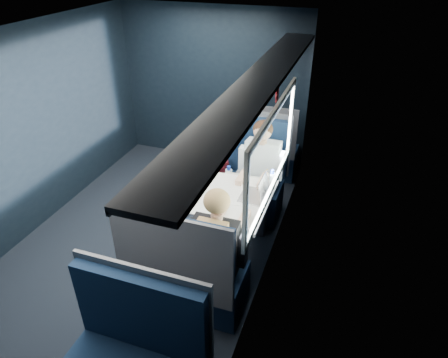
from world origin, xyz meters
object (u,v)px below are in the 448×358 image
(table, at_px, (236,205))
(man, at_px, (260,170))
(seat_bay_far, at_px, (187,276))
(seat_row_front, at_px, (261,150))
(seat_bay_near, at_px, (242,180))
(bottle_small, at_px, (272,181))
(laptop, at_px, (258,192))
(cup, at_px, (270,178))
(woman, at_px, (219,243))

(table, height_order, man, man)
(seat_bay_far, xyz_separation_m, seat_row_front, (0.00, 2.67, -0.00))
(seat_row_front, bearing_deg, man, -77.17)
(table, bearing_deg, seat_bay_near, 102.67)
(table, xyz_separation_m, bottle_small, (0.30, 0.29, 0.18))
(laptop, bearing_deg, seat_row_front, 102.67)
(cup, bearing_deg, man, 124.31)
(seat_bay_near, bearing_deg, table, -77.33)
(woman, relative_size, cup, 15.26)
(woman, bearing_deg, bottle_small, 77.04)
(bottle_small, bearing_deg, man, 119.48)
(man, height_order, woman, same)
(seat_bay_far, bearing_deg, man, 80.97)
(seat_bay_near, height_order, seat_bay_far, same)
(bottle_small, relative_size, cup, 2.75)
(seat_bay_near, bearing_deg, bottle_small, -49.60)
(seat_bay_far, distance_m, bottle_small, 1.33)
(table, height_order, seat_row_front, seat_row_front)
(table, xyz_separation_m, man, (0.07, 0.70, 0.06))
(man, bearing_deg, cup, -55.69)
(seat_bay_near, height_order, bottle_small, seat_bay_near)
(table, distance_m, seat_row_front, 1.82)
(seat_bay_near, distance_m, seat_row_front, 0.92)
(seat_bay_near, relative_size, cup, 14.54)
(table, bearing_deg, man, 84.48)
(laptop, relative_size, bottle_small, 1.36)
(seat_row_front, relative_size, cup, 13.39)
(seat_bay_far, xyz_separation_m, cup, (0.43, 1.31, 0.37))
(seat_bay_near, height_order, laptop, seat_bay_near)
(seat_row_front, height_order, cup, seat_row_front)
(seat_bay_far, distance_m, woman, 0.43)
(seat_bay_near, distance_m, woman, 1.63)
(table, height_order, woman, woman)
(woman, bearing_deg, cup, 81.25)
(seat_bay_near, xyz_separation_m, laptop, (0.40, -0.77, 0.39))
(seat_bay_far, bearing_deg, bottle_small, 67.64)
(laptop, distance_m, cup, 0.35)
(bottle_small, bearing_deg, cup, 109.83)
(seat_bay_near, xyz_separation_m, man, (0.26, -0.17, 0.30))
(table, relative_size, bottle_small, 4.20)
(seat_bay_near, xyz_separation_m, seat_row_front, (0.01, 0.92, -0.01))
(bottle_small, height_order, cup, bottle_small)
(bottle_small, bearing_deg, seat_row_front, 107.70)
(man, xyz_separation_m, bottle_small, (0.23, -0.41, 0.13))
(cup, bearing_deg, woman, -98.75)
(laptop, relative_size, cup, 3.74)
(table, relative_size, seat_bay_near, 0.79)
(seat_bay_far, bearing_deg, woman, 33.82)
(bottle_small, bearing_deg, table, -135.55)
(man, bearing_deg, laptop, -77.63)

